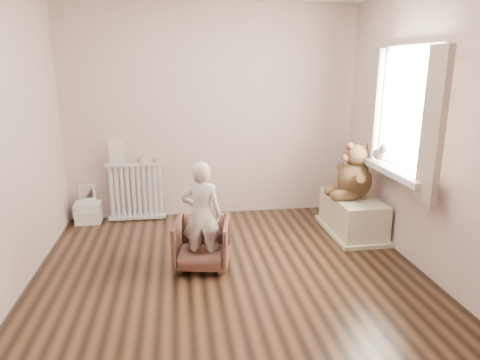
{
  "coord_description": "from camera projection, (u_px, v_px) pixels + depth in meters",
  "views": [
    {
      "loc": [
        -0.43,
        -3.5,
        1.89
      ],
      "look_at": [
        0.15,
        0.45,
        0.8
      ],
      "focal_mm": 32.0,
      "sensor_mm": 36.0,
      "label": 1
    }
  ],
  "objects": [
    {
      "name": "floor",
      "position": [
        231.0,
        278.0,
        3.9
      ],
      "size": [
        3.6,
        3.6,
        0.01
      ],
      "primitive_type": "cube",
      "color": "black",
      "rests_on": "ground"
    },
    {
      "name": "back_wall",
      "position": [
        212.0,
        113.0,
        5.28
      ],
      "size": [
        3.6,
        0.02,
        2.6
      ],
      "primitive_type": "cube",
      "color": "beige",
      "rests_on": "ground"
    },
    {
      "name": "front_wall",
      "position": [
        281.0,
        205.0,
        1.84
      ],
      "size": [
        3.6,
        0.02,
        2.6
      ],
      "primitive_type": "cube",
      "color": "beige",
      "rests_on": "ground"
    },
    {
      "name": "right_wall",
      "position": [
        430.0,
        132.0,
        3.81
      ],
      "size": [
        0.02,
        3.6,
        2.6
      ],
      "primitive_type": "cube",
      "color": "beige",
      "rests_on": "ground"
    },
    {
      "name": "window",
      "position": [
        410.0,
        112.0,
        4.05
      ],
      "size": [
        0.03,
        0.9,
        1.1
      ],
      "primitive_type": "cube",
      "color": "white",
      "rests_on": "right_wall"
    },
    {
      "name": "window_sill",
      "position": [
        395.0,
        171.0,
        4.19
      ],
      "size": [
        0.22,
        1.1,
        0.06
      ],
      "primitive_type": "cube",
      "color": "silver",
      "rests_on": "right_wall"
    },
    {
      "name": "curtain_left",
      "position": [
        433.0,
        127.0,
        3.51
      ],
      "size": [
        0.06,
        0.26,
        1.3
      ],
      "primitive_type": "cube",
      "color": "#B7A792",
      "rests_on": "right_wall"
    },
    {
      "name": "curtain_right",
      "position": [
        372.0,
        112.0,
        4.6
      ],
      "size": [
        0.06,
        0.26,
        1.3
      ],
      "primitive_type": "cube",
      "color": "#B7A792",
      "rests_on": "right_wall"
    },
    {
      "name": "radiator",
      "position": [
        136.0,
        190.0,
        5.27
      ],
      "size": [
        0.69,
        0.13,
        0.72
      ],
      "primitive_type": "cube",
      "color": "silver",
      "rests_on": "floor"
    },
    {
      "name": "paper_doll",
      "position": [
        117.0,
        151.0,
        5.11
      ],
      "size": [
        0.18,
        0.02,
        0.3
      ],
      "primitive_type": "cube",
      "color": "beige",
      "rests_on": "radiator"
    },
    {
      "name": "tin_a",
      "position": [
        142.0,
        160.0,
        5.18
      ],
      "size": [
        0.11,
        0.11,
        0.06
      ],
      "primitive_type": "cylinder",
      "color": "#A59E8C",
      "rests_on": "radiator"
    },
    {
      "name": "tin_b",
      "position": [
        156.0,
        160.0,
        5.21
      ],
      "size": [
        0.09,
        0.09,
        0.05
      ],
      "primitive_type": "cylinder",
      "color": "#A59E8C",
      "rests_on": "radiator"
    },
    {
      "name": "toy_vanity",
      "position": [
        87.0,
        201.0,
        5.19
      ],
      "size": [
        0.3,
        0.22,
        0.48
      ],
      "primitive_type": "cube",
      "color": "silver",
      "rests_on": "floor"
    },
    {
      "name": "armchair",
      "position": [
        202.0,
        243.0,
        4.07
      ],
      "size": [
        0.59,
        0.6,
        0.47
      ],
      "primitive_type": "imported",
      "rotation": [
        0.0,
        0.0,
        -0.19
      ],
      "color": "brown",
      "rests_on": "floor"
    },
    {
      "name": "child",
      "position": [
        202.0,
        215.0,
        3.95
      ],
      "size": [
        0.41,
        0.31,
        1.03
      ],
      "primitive_type": "imported",
      "rotation": [
        0.0,
        0.0,
        2.96
      ],
      "color": "silver",
      "rests_on": "armchair"
    },
    {
      "name": "toy_bench",
      "position": [
        352.0,
        216.0,
        4.91
      ],
      "size": [
        0.48,
        0.91,
        0.43
      ],
      "primitive_type": "cube",
      "color": "beige",
      "rests_on": "floor"
    },
    {
      "name": "teddy_bear",
      "position": [
        355.0,
        177.0,
        4.77
      ],
      "size": [
        0.51,
        0.4,
        0.62
      ],
      "primitive_type": null,
      "rotation": [
        0.0,
        0.0,
        0.01
      ],
      "color": "#3D2A17",
      "rests_on": "toy_bench"
    },
    {
      "name": "plush_cat",
      "position": [
        381.0,
        152.0,
        4.46
      ],
      "size": [
        0.15,
        0.24,
        0.2
      ],
      "primitive_type": null,
      "rotation": [
        0.0,
        0.0,
        -0.0
      ],
      "color": "slate",
      "rests_on": "window_sill"
    }
  ]
}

